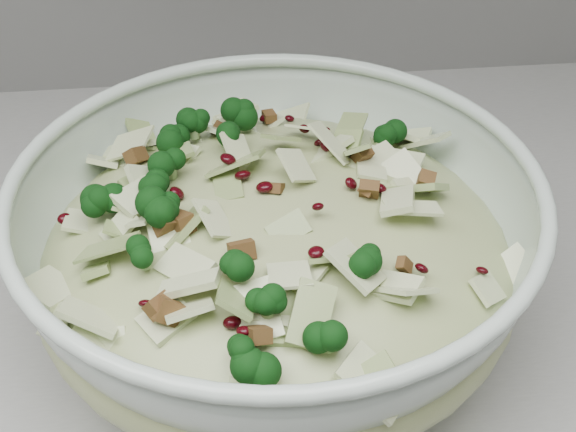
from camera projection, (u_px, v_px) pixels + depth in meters
The scene contains 2 objects.
mixing_bowl at pixel (277, 258), 0.53m from camera, with size 0.42×0.42×0.13m.
salad at pixel (276, 232), 0.51m from camera, with size 0.34×0.34×0.14m.
Camera 1 is at (-0.62, 1.21, 1.32)m, focal length 50.00 mm.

